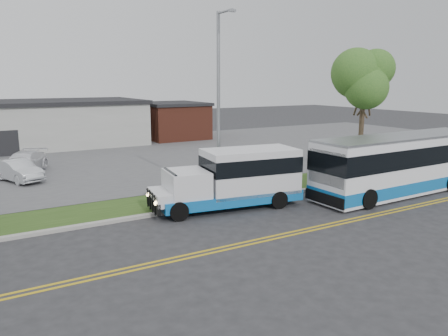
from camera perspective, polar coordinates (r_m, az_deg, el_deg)
ground at (r=20.18m, az=-4.19°, el=-6.46°), size 140.00×140.00×0.00m
lane_line_north at (r=17.00m, az=1.64°, el=-9.89°), size 70.00×0.12×0.01m
lane_line_south at (r=16.76m, az=2.19°, el=-10.20°), size 70.00×0.12×0.01m
curb at (r=21.11m, az=-5.52°, el=-5.47°), size 80.00×0.30×0.15m
verge at (r=22.70m, az=-7.44°, el=-4.37°), size 80.00×3.30×0.10m
parking_lot at (r=35.82m, az=-16.31°, el=1.06°), size 80.00×25.00×0.10m
commercial_building at (r=44.52m, az=-27.22°, el=4.97°), size 25.40×10.40×4.35m
brick_wing at (r=47.42m, az=-6.76°, el=6.18°), size 6.30×7.30×3.90m
tree_east at (r=30.23m, az=17.85°, el=10.90°), size 5.20×5.20×8.33m
streetlight_near at (r=23.05m, az=-0.64°, el=9.04°), size 0.35×1.53×9.50m
shuttle_bus at (r=21.48m, az=1.65°, el=-1.13°), size 7.67×3.39×2.85m
transit_bus at (r=26.09m, az=22.26°, el=0.50°), size 11.69×2.97×3.23m
parked_car_a at (r=29.56m, az=-25.34°, el=-0.28°), size 2.84×4.27×1.33m
parked_car_b at (r=31.76m, az=-24.70°, el=0.59°), size 3.94×5.23×1.41m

